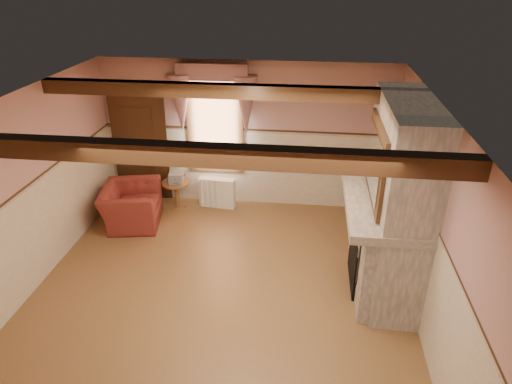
# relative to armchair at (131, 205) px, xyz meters

# --- Properties ---
(floor) EXTENTS (5.50, 6.00, 0.01)m
(floor) POSITION_rel_armchair_xyz_m (1.98, -1.88, -0.36)
(floor) COLOR brown
(floor) RESTS_ON ground
(ceiling) EXTENTS (5.50, 6.00, 0.01)m
(ceiling) POSITION_rel_armchair_xyz_m (1.98, -1.88, 2.44)
(ceiling) COLOR silver
(ceiling) RESTS_ON wall_back
(wall_back) EXTENTS (5.50, 0.02, 2.80)m
(wall_back) POSITION_rel_armchair_xyz_m (1.98, 1.12, 1.04)
(wall_back) COLOR tan
(wall_back) RESTS_ON floor
(wall_left) EXTENTS (0.02, 6.00, 2.80)m
(wall_left) POSITION_rel_armchair_xyz_m (-0.77, -1.88, 1.04)
(wall_left) COLOR tan
(wall_left) RESTS_ON floor
(wall_right) EXTENTS (0.02, 6.00, 2.80)m
(wall_right) POSITION_rel_armchair_xyz_m (4.73, -1.88, 1.04)
(wall_right) COLOR tan
(wall_right) RESTS_ON floor
(wainscot) EXTENTS (5.50, 6.00, 1.50)m
(wainscot) POSITION_rel_armchair_xyz_m (1.98, -1.88, 0.39)
(wainscot) COLOR beige
(wainscot) RESTS_ON floor
(chair_rail) EXTENTS (5.50, 6.00, 0.08)m
(chair_rail) POSITION_rel_armchair_xyz_m (1.98, -1.88, 1.14)
(chair_rail) COLOR black
(chair_rail) RESTS_ON wainscot
(firebox) EXTENTS (0.20, 0.95, 0.90)m
(firebox) POSITION_rel_armchair_xyz_m (3.98, -1.28, 0.09)
(firebox) COLOR black
(firebox) RESTS_ON floor
(armchair) EXTENTS (1.15, 1.26, 0.72)m
(armchair) POSITION_rel_armchair_xyz_m (0.00, 0.00, 0.00)
(armchair) COLOR maroon
(armchair) RESTS_ON floor
(side_table) EXTENTS (0.70, 0.70, 0.55)m
(side_table) POSITION_rel_armchair_xyz_m (0.65, 0.69, -0.09)
(side_table) COLOR brown
(side_table) RESTS_ON floor
(book_stack) EXTENTS (0.30, 0.35, 0.20)m
(book_stack) POSITION_rel_armchair_xyz_m (0.67, 0.70, 0.29)
(book_stack) COLOR #B7AD8C
(book_stack) RESTS_ON side_table
(radiator) EXTENTS (0.71, 0.24, 0.60)m
(radiator) POSITION_rel_armchair_xyz_m (1.43, 0.82, -0.06)
(radiator) COLOR white
(radiator) RESTS_ON floor
(bowl) EXTENTS (0.34, 0.34, 0.08)m
(bowl) POSITION_rel_armchair_xyz_m (4.23, -1.48, 1.10)
(bowl) COLOR brown
(bowl) RESTS_ON mantel
(mantel_clock) EXTENTS (0.14, 0.24, 0.20)m
(mantel_clock) POSITION_rel_armchair_xyz_m (4.23, -0.47, 1.16)
(mantel_clock) COLOR black
(mantel_clock) RESTS_ON mantel
(oil_lamp) EXTENTS (0.11, 0.11, 0.28)m
(oil_lamp) POSITION_rel_armchair_xyz_m (4.23, -1.03, 1.20)
(oil_lamp) COLOR gold
(oil_lamp) RESTS_ON mantel
(candle_red) EXTENTS (0.06, 0.06, 0.16)m
(candle_red) POSITION_rel_armchair_xyz_m (4.23, -1.75, 1.14)
(candle_red) COLOR #A31514
(candle_red) RESTS_ON mantel
(jar_yellow) EXTENTS (0.06, 0.06, 0.12)m
(jar_yellow) POSITION_rel_armchair_xyz_m (4.23, -1.92, 1.12)
(jar_yellow) COLOR yellow
(jar_yellow) RESTS_ON mantel
(fireplace) EXTENTS (0.85, 2.00, 2.80)m
(fireplace) POSITION_rel_armchair_xyz_m (4.41, -1.28, 1.04)
(fireplace) COLOR gray
(fireplace) RESTS_ON floor
(mantel) EXTENTS (1.05, 2.05, 0.12)m
(mantel) POSITION_rel_armchair_xyz_m (4.23, -1.28, 1.00)
(mantel) COLOR gray
(mantel) RESTS_ON fireplace
(overmantel_mirror) EXTENTS (0.06, 1.44, 1.04)m
(overmantel_mirror) POSITION_rel_armchair_xyz_m (4.04, -1.28, 1.61)
(overmantel_mirror) COLOR silver
(overmantel_mirror) RESTS_ON fireplace
(door) EXTENTS (1.10, 0.10, 2.10)m
(door) POSITION_rel_armchair_xyz_m (-0.12, 1.06, 0.69)
(door) COLOR black
(door) RESTS_ON floor
(window) EXTENTS (1.06, 0.08, 2.02)m
(window) POSITION_rel_armchair_xyz_m (1.38, 1.09, 1.29)
(window) COLOR white
(window) RESTS_ON wall_back
(window_drapes) EXTENTS (1.30, 0.14, 1.40)m
(window_drapes) POSITION_rel_armchair_xyz_m (1.38, 1.00, 1.89)
(window_drapes) COLOR gray
(window_drapes) RESTS_ON wall_back
(ceiling_beam_front) EXTENTS (5.50, 0.18, 0.20)m
(ceiling_beam_front) POSITION_rel_armchair_xyz_m (1.98, -3.08, 2.34)
(ceiling_beam_front) COLOR black
(ceiling_beam_front) RESTS_ON ceiling
(ceiling_beam_back) EXTENTS (5.50, 0.18, 0.20)m
(ceiling_beam_back) POSITION_rel_armchair_xyz_m (1.98, -0.68, 2.34)
(ceiling_beam_back) COLOR black
(ceiling_beam_back) RESTS_ON ceiling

